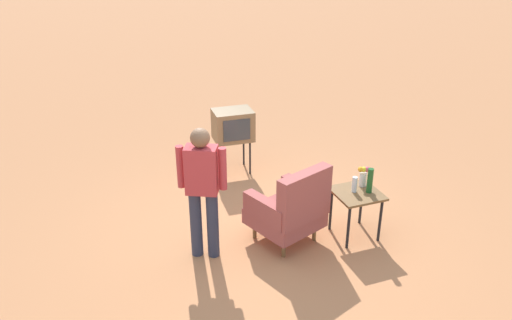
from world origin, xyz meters
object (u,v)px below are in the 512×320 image
object	(u,v)px
armchair	(291,208)
side_table	(357,199)
bottle_wine_green	(370,181)
flower_vase	(363,175)
person_standing	(202,186)
tv_on_stand	(233,126)
bottle_short_clear	(354,184)

from	to	relation	value
armchair	side_table	bearing A→B (deg)	171.02
armchair	side_table	xyz separation A→B (m)	(-0.84, 0.13, 0.03)
bottle_wine_green	flower_vase	world-z (taller)	bottle_wine_green
side_table	flower_vase	size ratio (longest dim) A/B	2.35
armchair	person_standing	size ratio (longest dim) A/B	0.65
flower_vase	side_table	bearing A→B (deg)	41.04
side_table	flower_vase	bearing A→B (deg)	-138.96
tv_on_stand	person_standing	size ratio (longest dim) A/B	0.63
side_table	tv_on_stand	world-z (taller)	tv_on_stand
armchair	bottle_wine_green	world-z (taller)	armchair
side_table	tv_on_stand	distance (m)	2.46
tv_on_stand	person_standing	world-z (taller)	person_standing
bottle_short_clear	flower_vase	world-z (taller)	flower_vase
side_table	flower_vase	distance (m)	0.31
tv_on_stand	person_standing	bearing A→B (deg)	63.14
armchair	tv_on_stand	xyz separation A→B (m)	(0.02, -2.16, 0.28)
armchair	flower_vase	distance (m)	1.02
side_table	armchair	bearing A→B (deg)	-8.98
side_table	tv_on_stand	xyz separation A→B (m)	(0.86, -2.29, 0.25)
flower_vase	tv_on_stand	bearing A→B (deg)	-65.06
armchair	tv_on_stand	bearing A→B (deg)	-89.35
bottle_wine_green	flower_vase	xyz separation A→B (m)	(-0.01, -0.18, -0.01)
side_table	person_standing	bearing A→B (deg)	-7.74
bottle_wine_green	person_standing	bearing A→B (deg)	-8.54
armchair	bottle_short_clear	world-z (taller)	armchair
side_table	person_standing	size ratio (longest dim) A/B	0.38
bottle_short_clear	armchair	bearing A→B (deg)	-7.11
person_standing	flower_vase	distance (m)	2.05
tv_on_stand	side_table	bearing A→B (deg)	110.55
bottle_short_clear	bottle_wine_green	distance (m)	0.19
person_standing	armchair	bearing A→B (deg)	173.24
armchair	flower_vase	world-z (taller)	armchair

